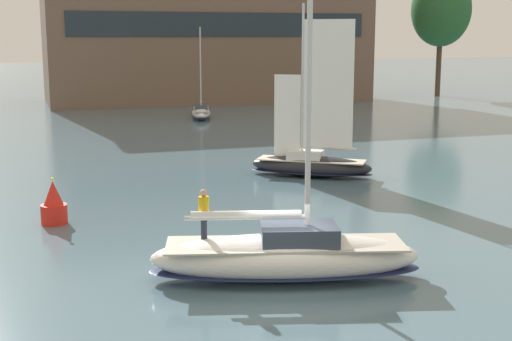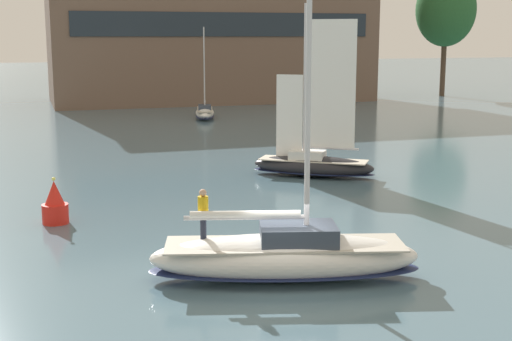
% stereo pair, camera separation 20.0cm
% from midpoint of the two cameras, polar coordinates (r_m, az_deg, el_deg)
% --- Properties ---
extents(ground_plane, '(400.00, 400.00, 0.00)m').
position_cam_midpoint_polar(ground_plane, '(23.34, 2.53, -8.67)').
color(ground_plane, slate).
extents(waterfront_building, '(38.64, 17.80, 17.01)m').
position_cam_midpoint_polar(waterfront_building, '(88.04, -3.76, 11.23)').
color(waterfront_building, brown).
rests_on(waterfront_building, ground).
extents(tree_shore_center, '(7.60, 7.60, 15.64)m').
position_cam_midpoint_polar(tree_shore_center, '(96.13, 15.00, 12.29)').
color(tree_shore_center, '#4C3828').
rests_on(tree_shore_center, ground).
extents(sailboat_main, '(9.10, 4.68, 12.05)m').
position_cam_midpoint_polar(sailboat_main, '(23.08, 2.59, -6.74)').
color(sailboat_main, white).
rests_on(sailboat_main, ground).
extents(sailboat_moored_near_marina, '(3.15, 6.44, 8.55)m').
position_cam_midpoint_polar(sailboat_moored_near_marina, '(68.20, -4.03, 4.68)').
color(sailboat_moored_near_marina, white).
rests_on(sailboat_moored_near_marina, ground).
extents(sailboat_moored_outer_mooring, '(6.76, 5.49, 9.47)m').
position_cam_midpoint_polar(sailboat_moored_outer_mooring, '(39.87, 4.73, 0.66)').
color(sailboat_moored_outer_mooring, '#232328').
rests_on(sailboat_moored_outer_mooring, ground).
extents(channel_buoy, '(1.09, 1.09, 1.98)m').
position_cam_midpoint_polar(channel_buoy, '(30.93, -15.61, -2.68)').
color(channel_buoy, red).
rests_on(channel_buoy, ground).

